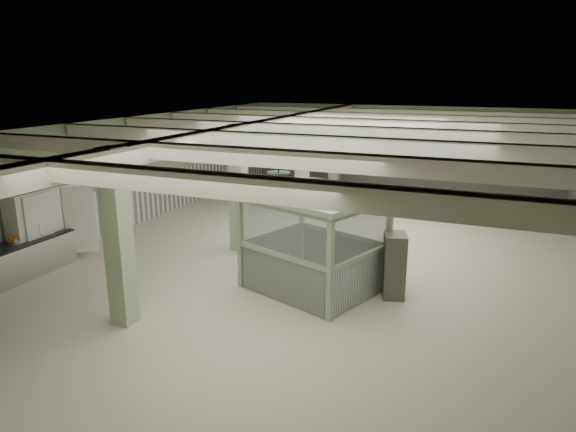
% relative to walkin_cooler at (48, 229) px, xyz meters
% --- Properties ---
extents(floor, '(20.00, 20.00, 0.00)m').
position_rel_walkin_cooler_xyz_m(floor, '(6.62, 4.00, -0.97)').
color(floor, silver).
rests_on(floor, ground).
extents(ceiling, '(14.00, 20.00, 0.02)m').
position_rel_walkin_cooler_xyz_m(ceiling, '(6.62, 4.00, 2.63)').
color(ceiling, silver).
rests_on(ceiling, wall_back).
extents(wall_back, '(14.00, 0.02, 3.60)m').
position_rel_walkin_cooler_xyz_m(wall_back, '(6.62, 14.00, 0.83)').
color(wall_back, '#8FA180').
rests_on(wall_back, floor).
extents(wall_front, '(14.00, 0.02, 3.60)m').
position_rel_walkin_cooler_xyz_m(wall_front, '(6.62, -6.00, 0.83)').
color(wall_front, '#8FA180').
rests_on(wall_front, floor).
extents(wall_left, '(0.02, 20.00, 3.60)m').
position_rel_walkin_cooler_xyz_m(wall_left, '(-0.38, 4.00, 0.83)').
color(wall_left, '#8FA180').
rests_on(wall_left, floor).
extents(wainscot_left, '(0.05, 19.90, 1.50)m').
position_rel_walkin_cooler_xyz_m(wainscot_left, '(-0.35, 4.00, -0.22)').
color(wainscot_left, white).
rests_on(wainscot_left, floor).
extents(wainscot_back, '(13.90, 0.05, 1.50)m').
position_rel_walkin_cooler_xyz_m(wainscot_back, '(6.62, 13.97, -0.22)').
color(wainscot_back, white).
rests_on(wainscot_back, floor).
extents(girder, '(0.45, 19.90, 0.40)m').
position_rel_walkin_cooler_xyz_m(girder, '(4.12, 4.00, 2.41)').
color(girder, white).
rests_on(girder, ceiling).
extents(beam_a, '(13.90, 0.35, 0.32)m').
position_rel_walkin_cooler_xyz_m(beam_a, '(6.62, -3.50, 2.45)').
color(beam_a, white).
rests_on(beam_a, ceiling).
extents(beam_b, '(13.90, 0.35, 0.32)m').
position_rel_walkin_cooler_xyz_m(beam_b, '(6.62, -1.00, 2.45)').
color(beam_b, white).
rests_on(beam_b, ceiling).
extents(beam_c, '(13.90, 0.35, 0.32)m').
position_rel_walkin_cooler_xyz_m(beam_c, '(6.62, 1.50, 2.45)').
color(beam_c, white).
rests_on(beam_c, ceiling).
extents(beam_d, '(13.90, 0.35, 0.32)m').
position_rel_walkin_cooler_xyz_m(beam_d, '(6.62, 4.00, 2.45)').
color(beam_d, white).
rests_on(beam_d, ceiling).
extents(beam_e, '(13.90, 0.35, 0.32)m').
position_rel_walkin_cooler_xyz_m(beam_e, '(6.62, 6.50, 2.45)').
color(beam_e, white).
rests_on(beam_e, ceiling).
extents(beam_f, '(13.90, 0.35, 0.32)m').
position_rel_walkin_cooler_xyz_m(beam_f, '(6.62, 9.00, 2.45)').
color(beam_f, white).
rests_on(beam_f, ceiling).
extents(beam_g, '(13.90, 0.35, 0.32)m').
position_rel_walkin_cooler_xyz_m(beam_g, '(6.62, 11.50, 2.45)').
color(beam_g, white).
rests_on(beam_g, ceiling).
extents(column_a, '(0.42, 0.42, 3.60)m').
position_rel_walkin_cooler_xyz_m(column_a, '(4.12, -2.00, 0.83)').
color(column_a, '#A7BD98').
rests_on(column_a, floor).
extents(column_b, '(0.42, 0.42, 3.60)m').
position_rel_walkin_cooler_xyz_m(column_b, '(4.12, 3.00, 0.83)').
color(column_b, '#A7BD98').
rests_on(column_b, floor).
extents(column_c, '(0.42, 0.42, 3.60)m').
position_rel_walkin_cooler_xyz_m(column_c, '(4.12, 8.00, 0.83)').
color(column_c, '#A7BD98').
rests_on(column_c, floor).
extents(column_d, '(0.42, 0.42, 3.60)m').
position_rel_walkin_cooler_xyz_m(column_d, '(4.12, 12.00, 0.83)').
color(column_d, '#A7BD98').
rests_on(column_d, floor).
extents(pendant_front, '(0.44, 0.44, 0.22)m').
position_rel_walkin_cooler_xyz_m(pendant_front, '(7.12, -1.00, 2.08)').
color(pendant_front, '#2E3C2D').
rests_on(pendant_front, ceiling).
extents(pendant_mid, '(0.44, 0.44, 0.22)m').
position_rel_walkin_cooler_xyz_m(pendant_mid, '(7.12, 4.50, 2.08)').
color(pendant_mid, '#2E3C2D').
rests_on(pendant_mid, ceiling).
extents(pendant_back, '(0.44, 0.44, 0.22)m').
position_rel_walkin_cooler_xyz_m(pendant_back, '(7.12, 9.50, 2.08)').
color(pendant_back, '#2E3C2D').
rests_on(pendant_back, ceiling).
extents(veg_colander, '(0.57, 0.57, 0.22)m').
position_rel_walkin_cooler_xyz_m(veg_colander, '(-0.02, 0.03, 0.04)').
color(veg_colander, '#3E3E43').
rests_on(veg_colander, prep_counter).
extents(orange_bowl, '(0.36, 0.36, 0.10)m').
position_rel_walkin_cooler_xyz_m(orange_bowl, '(0.13, -1.14, -0.02)').
color(orange_bowl, '#B2B2B7').
rests_on(orange_bowl, prep_counter).
extents(walkin_cooler, '(0.97, 2.12, 1.94)m').
position_rel_walkin_cooler_xyz_m(walkin_cooler, '(0.00, 0.00, 0.00)').
color(walkin_cooler, white).
rests_on(walkin_cooler, floor).
extents(guard_booth, '(3.55, 3.29, 2.39)m').
position_rel_walkin_cooler_xyz_m(guard_booth, '(7.07, 1.15, 0.65)').
color(guard_booth, '#92A685').
rests_on(guard_booth, floor).
extents(filing_cabinet, '(0.66, 0.79, 1.48)m').
position_rel_walkin_cooler_xyz_m(filing_cabinet, '(8.91, 1.42, -0.23)').
color(filing_cabinet, '#545547').
rests_on(filing_cabinet, floor).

